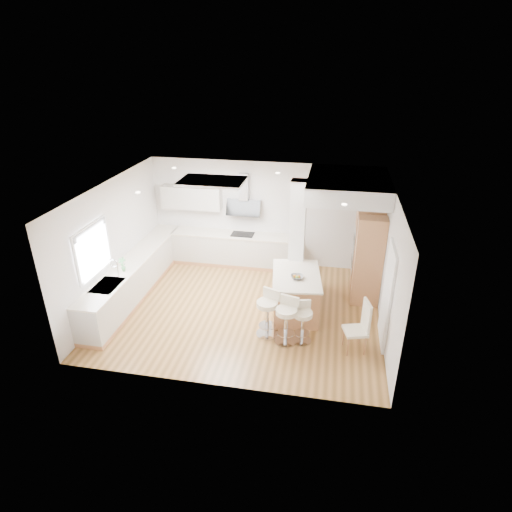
% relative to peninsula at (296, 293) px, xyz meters
% --- Properties ---
extents(ground, '(6.00, 6.00, 0.00)m').
position_rel_peninsula_xyz_m(ground, '(-1.15, -0.11, -0.47)').
color(ground, '#AB783F').
rests_on(ground, ground).
extents(ceiling, '(6.00, 5.00, 0.02)m').
position_rel_peninsula_xyz_m(ceiling, '(-1.15, -0.11, -0.47)').
color(ceiling, silver).
rests_on(ceiling, ground).
extents(wall_back, '(6.00, 0.04, 2.80)m').
position_rel_peninsula_xyz_m(wall_back, '(-1.15, 2.39, 0.93)').
color(wall_back, silver).
rests_on(wall_back, ground).
extents(wall_left, '(0.04, 5.00, 2.80)m').
position_rel_peninsula_xyz_m(wall_left, '(-4.15, -0.11, 0.93)').
color(wall_left, silver).
rests_on(wall_left, ground).
extents(wall_right, '(0.04, 5.00, 2.80)m').
position_rel_peninsula_xyz_m(wall_right, '(1.85, -0.11, 0.93)').
color(wall_right, silver).
rests_on(wall_right, ground).
extents(skylight, '(4.10, 2.10, 0.06)m').
position_rel_peninsula_xyz_m(skylight, '(-1.94, 0.49, 2.30)').
color(skylight, white).
rests_on(skylight, ground).
extents(window_left, '(0.06, 1.28, 1.07)m').
position_rel_peninsula_xyz_m(window_left, '(-4.10, -1.01, 1.22)').
color(window_left, white).
rests_on(window_left, ground).
extents(doorway_right, '(0.05, 1.00, 2.10)m').
position_rel_peninsula_xyz_m(doorway_right, '(1.83, -0.71, 0.53)').
color(doorway_right, '#453F36').
rests_on(doorway_right, ground).
extents(counter_left, '(0.63, 4.50, 1.35)m').
position_rel_peninsula_xyz_m(counter_left, '(-3.85, 0.12, -0.01)').
color(counter_left, tan).
rests_on(counter_left, ground).
extents(counter_back, '(3.62, 0.63, 2.50)m').
position_rel_peninsula_xyz_m(counter_back, '(-2.06, 2.11, 0.22)').
color(counter_back, tan).
rests_on(counter_back, ground).
extents(pillar, '(0.35, 0.35, 2.80)m').
position_rel_peninsula_xyz_m(pillar, '(-0.10, 0.84, 0.93)').
color(pillar, white).
rests_on(pillar, ground).
extents(soffit, '(1.78, 2.20, 0.40)m').
position_rel_peninsula_xyz_m(soffit, '(0.95, 1.29, 2.13)').
color(soffit, silver).
rests_on(soffit, ground).
extents(oven_column, '(0.63, 1.21, 2.10)m').
position_rel_peninsula_xyz_m(oven_column, '(1.53, 1.12, 0.58)').
color(oven_column, tan).
rests_on(oven_column, ground).
extents(peninsula, '(1.21, 1.66, 1.01)m').
position_rel_peninsula_xyz_m(peninsula, '(0.00, 0.00, 0.00)').
color(peninsula, tan).
rests_on(peninsula, ground).
extents(bar_stool_a, '(0.59, 0.59, 1.00)m').
position_rel_peninsula_xyz_m(bar_stool_a, '(-0.47, -0.95, 0.09)').
color(bar_stool_a, silver).
rests_on(bar_stool_a, ground).
extents(bar_stool_b, '(0.54, 0.54, 0.99)m').
position_rel_peninsula_xyz_m(bar_stool_b, '(-0.07, -1.14, 0.08)').
color(bar_stool_b, silver).
rests_on(bar_stool_b, ground).
extents(bar_stool_c, '(0.48, 0.48, 0.88)m').
position_rel_peninsula_xyz_m(bar_stool_c, '(0.24, -1.05, 0.02)').
color(bar_stool_c, silver).
rests_on(bar_stool_c, ground).
extents(dining_chair, '(0.52, 0.52, 1.08)m').
position_rel_peninsula_xyz_m(dining_chair, '(1.36, -1.13, 0.11)').
color(dining_chair, beige).
rests_on(dining_chair, ground).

